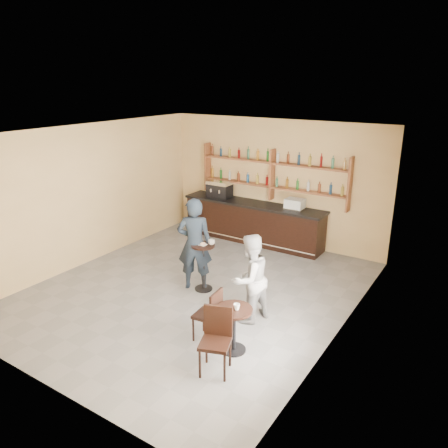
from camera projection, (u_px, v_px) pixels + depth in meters
The scene contains 23 objects.
floor at pixel (195, 290), 8.99m from camera, with size 7.00×7.00×0.00m, color slate.
ceiling at pixel (191, 133), 7.97m from camera, with size 7.00×7.00×0.00m, color white.
wall_back at pixel (274, 182), 11.26m from camera, with size 7.00×7.00×0.00m, color #D9B57B.
wall_front at pixel (33, 284), 5.69m from camera, with size 7.00×7.00×0.00m, color #D9B57B.
wall_left at pixel (88, 195), 10.02m from camera, with size 7.00×7.00×0.00m, color #D9B57B.
wall_right at pixel (345, 247), 6.94m from camera, with size 7.00×7.00×0.00m, color #D9B57B.
window_pane at pixel (317, 267), 5.95m from camera, with size 2.00×2.00×0.00m, color white.
window_frame at pixel (316, 267), 5.95m from camera, with size 0.04×1.70×2.10m, color black, non-canonical shape.
shelf_unit at pixel (272, 175), 11.09m from camera, with size 4.00×0.26×1.40m, color brown, non-canonical shape.
liquor_bottles at pixel (272, 168), 11.04m from camera, with size 3.68×0.10×1.00m, color #8C5919, non-canonical shape.
bar_counter at pixel (253, 222), 11.53m from camera, with size 3.91×0.76×1.06m, color black, non-canonical shape.
espresso_machine at pixel (220, 189), 11.84m from camera, with size 0.63×0.41×0.45m, color black, non-canonical shape.
pastry_case at pixel (295, 204), 10.72m from camera, with size 0.46×0.37×0.28m, color silver, non-canonical shape.
pedestal_table at pixel (203, 267), 8.87m from camera, with size 0.48×0.48×0.99m, color black, non-canonical shape.
napkin at pixel (203, 245), 8.72m from camera, with size 0.15×0.15×0.00m, color white.
donut at pixel (203, 244), 8.70m from camera, with size 0.11×0.11×0.04m, color #CA7F4A.
cup_pedestal at pixel (211, 242), 8.71m from camera, with size 0.13×0.13×0.11m, color white.
man_main at pixel (195, 244), 8.81m from camera, with size 0.70×0.46×1.93m, color black.
cafe_table at pixel (234, 330), 6.89m from camera, with size 0.60×0.60×0.75m, color black, non-canonical shape.
cup_cafe at pixel (237, 307), 6.73m from camera, with size 0.10×0.10×0.09m, color white.
chair_west at pixel (207, 314), 7.19m from camera, with size 0.39×0.39×0.91m, color black, non-canonical shape.
chair_south at pixel (215, 343), 6.35m from camera, with size 0.43×0.43×1.00m, color black, non-canonical shape.
patron_second at pixel (250, 279), 7.64m from camera, with size 0.79×0.62×1.63m, color gray.
Camera 1 is at (4.88, -6.47, 4.16)m, focal length 35.00 mm.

